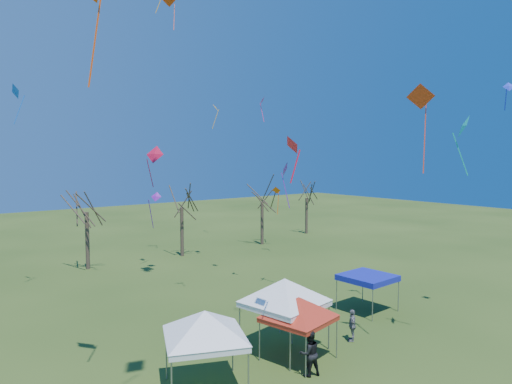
% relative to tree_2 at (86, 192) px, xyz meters
% --- Properties ---
extents(ground, '(140.00, 140.00, 0.00)m').
position_rel_tree_2_xyz_m(ground, '(2.37, -24.38, -6.29)').
color(ground, '#2A4315').
rests_on(ground, ground).
extents(tree_2, '(3.71, 3.71, 8.18)m').
position_rel_tree_2_xyz_m(tree_2, '(0.00, 0.00, 0.00)').
color(tree_2, '#3D2D21').
rests_on(tree_2, ground).
extents(tree_3, '(3.59, 3.59, 7.91)m').
position_rel_tree_2_xyz_m(tree_3, '(8.40, -0.33, -0.21)').
color(tree_3, '#3D2D21').
rests_on(tree_3, ground).
extents(tree_4, '(3.58, 3.58, 7.89)m').
position_rel_tree_2_xyz_m(tree_4, '(17.72, -0.38, -0.23)').
color(tree_4, '#3D2D21').
rests_on(tree_4, ground).
extents(tree_5, '(3.39, 3.39, 7.46)m').
position_rel_tree_2_xyz_m(tree_5, '(26.09, 1.69, -0.56)').
color(tree_5, '#3D2D21').
rests_on(tree_5, ground).
extents(tent_white_west, '(3.87, 3.87, 3.68)m').
position_rel_tree_2_xyz_m(tent_white_west, '(-2.61, -22.46, -3.32)').
color(tent_white_west, gray).
rests_on(tent_white_west, ground).
extents(tent_white_mid, '(4.42, 4.42, 3.96)m').
position_rel_tree_2_xyz_m(tent_white_mid, '(2.28, -21.51, -3.10)').
color(tent_white_mid, gray).
rests_on(tent_white_mid, ground).
extents(tent_red, '(3.66, 3.66, 3.30)m').
position_rel_tree_2_xyz_m(tent_red, '(2.14, -22.62, -3.63)').
color(tent_red, gray).
rests_on(tent_red, ground).
extents(tent_blue, '(2.84, 2.84, 2.14)m').
position_rel_tree_2_xyz_m(tent_blue, '(9.82, -20.31, -4.32)').
color(tent_blue, gray).
rests_on(tent_blue, ground).
extents(person_dark, '(1.08, 0.94, 1.89)m').
position_rel_tree_2_xyz_m(person_dark, '(1.48, -23.99, -5.34)').
color(person_dark, black).
rests_on(person_dark, ground).
extents(person_grey, '(0.95, 0.90, 1.58)m').
position_rel_tree_2_xyz_m(person_grey, '(5.65, -22.72, -5.50)').
color(person_grey, slate).
rests_on(person_grey, ground).
extents(kite_18, '(0.72, 0.72, 1.70)m').
position_rel_tree_2_xyz_m(kite_18, '(7.25, -13.54, 6.38)').
color(kite_18, '#F035A4').
rests_on(kite_18, ground).
extents(kite_22, '(1.12, 1.13, 2.92)m').
position_rel_tree_2_xyz_m(kite_22, '(3.89, -4.51, -0.40)').
color(kite_22, purple).
rests_on(kite_22, ground).
extents(kite_27, '(1.22, 1.14, 2.78)m').
position_rel_tree_2_xyz_m(kite_27, '(8.58, -26.43, 4.11)').
color(kite_27, '#0BB298').
rests_on(kite_27, ground).
extents(kite_9, '(0.63, 0.68, 1.48)m').
position_rel_tree_2_xyz_m(kite_9, '(13.59, -26.15, 6.35)').
color(kite_9, '#142CDB').
rests_on(kite_9, ground).
extents(kite_5, '(1.12, 1.36, 3.87)m').
position_rel_tree_2_xyz_m(kite_5, '(6.30, -25.74, 5.31)').
color(kite_5, red).
rests_on(kite_5, ground).
extents(kite_11, '(1.35, 1.54, 3.07)m').
position_rel_tree_2_xyz_m(kite_11, '(2.87, -6.63, 2.94)').
color(kite_11, red).
rests_on(kite_11, ground).
extents(kite_1, '(0.67, 0.91, 1.83)m').
position_rel_tree_2_xyz_m(kite_1, '(0.27, -24.23, 3.19)').
color(kite_1, red).
rests_on(kite_1, ground).
extents(kite_12, '(0.88, 0.99, 2.61)m').
position_rel_tree_2_xyz_m(kite_12, '(15.84, -4.90, -0.37)').
color(kite_12, '#FF5D0D').
rests_on(kite_12, ground).
extents(kite_17, '(1.05, 0.90, 3.14)m').
position_rel_tree_2_xyz_m(kite_17, '(8.47, -14.42, 1.92)').
color(kite_17, purple).
rests_on(kite_17, ground).
extents(kite_19, '(0.92, 0.98, 2.13)m').
position_rel_tree_2_xyz_m(kite_19, '(9.19, -4.90, 6.81)').
color(kite_19, orange).
rests_on(kite_19, ground).
extents(kite_13, '(0.74, 1.06, 2.59)m').
position_rel_tree_2_xyz_m(kite_13, '(-5.70, -5.22, 6.81)').
color(kite_13, blue).
rests_on(kite_13, ground).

